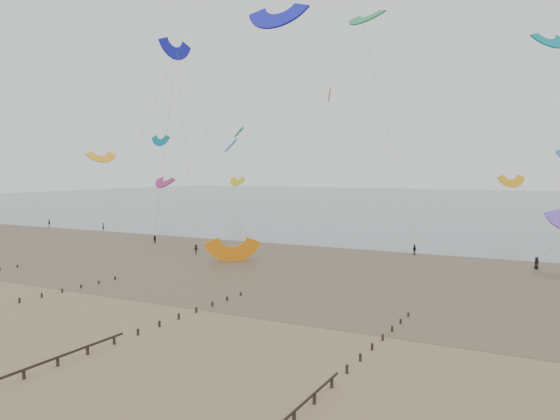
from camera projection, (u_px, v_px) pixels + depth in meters
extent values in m
plane|color=brown|center=(133.00, 318.00, 49.42)|extent=(500.00, 500.00, 0.00)
plane|color=#475654|center=(472.00, 202.00, 226.07)|extent=(500.00, 500.00, 0.00)
plane|color=#473A28|center=(300.00, 261.00, 80.33)|extent=(500.00, 500.00, 0.00)
ellipsoid|color=slate|center=(146.00, 265.00, 77.18)|extent=(23.60, 14.36, 0.01)
ellipsoid|color=slate|center=(385.00, 264.00, 77.42)|extent=(33.64, 18.32, 0.01)
ellipsoid|color=slate|center=(121.00, 241.00, 103.27)|extent=(26.95, 14.22, 0.01)
cube|color=black|center=(0.00, 269.00, 72.49)|extent=(0.16, 0.16, 0.48)
cube|color=black|center=(17.00, 266.00, 74.82)|extent=(0.16, 0.16, 0.45)
cube|color=black|center=(19.00, 301.00, 54.86)|extent=(0.16, 0.16, 0.59)
cube|color=black|center=(42.00, 296.00, 57.18)|extent=(0.16, 0.16, 0.57)
cube|color=black|center=(62.00, 291.00, 59.51)|extent=(0.16, 0.16, 0.54)
cube|color=black|center=(81.00, 286.00, 61.83)|extent=(0.16, 0.16, 0.51)
cube|color=black|center=(99.00, 282.00, 64.16)|extent=(0.16, 0.16, 0.48)
cube|color=black|center=(115.00, 278.00, 66.49)|extent=(0.16, 0.16, 0.45)
cube|color=black|center=(24.00, 374.00, 34.90)|extent=(0.16, 0.16, 0.74)
cube|color=black|center=(58.00, 362.00, 37.22)|extent=(0.16, 0.16, 0.71)
cube|color=black|center=(88.00, 351.00, 39.55)|extent=(0.16, 0.16, 0.68)
cube|color=black|center=(114.00, 341.00, 41.87)|extent=(0.16, 0.16, 0.65)
cube|color=black|center=(138.00, 332.00, 44.20)|extent=(0.16, 0.16, 0.62)
cube|color=black|center=(159.00, 324.00, 46.52)|extent=(0.16, 0.16, 0.59)
cube|color=black|center=(179.00, 317.00, 48.85)|extent=(0.16, 0.16, 0.57)
cube|color=black|center=(196.00, 310.00, 51.17)|extent=(0.16, 0.16, 0.54)
cube|color=black|center=(212.00, 304.00, 53.50)|extent=(0.16, 0.16, 0.51)
cube|color=black|center=(227.00, 299.00, 55.83)|extent=(0.16, 0.16, 0.48)
cube|color=black|center=(241.00, 294.00, 58.15)|extent=(0.16, 0.16, 0.45)
cube|color=black|center=(294.00, 417.00, 28.89)|extent=(0.16, 0.16, 0.71)
cube|color=black|center=(314.00, 399.00, 31.21)|extent=(0.16, 0.16, 0.68)
cube|color=black|center=(332.00, 383.00, 33.54)|extent=(0.16, 0.16, 0.65)
cube|color=black|center=(347.00, 370.00, 35.86)|extent=(0.16, 0.16, 0.62)
cube|color=black|center=(360.00, 358.00, 38.19)|extent=(0.16, 0.16, 0.59)
cube|color=black|center=(372.00, 347.00, 40.51)|extent=(0.16, 0.16, 0.57)
cube|color=black|center=(383.00, 338.00, 42.84)|extent=(0.16, 0.16, 0.54)
cube|color=black|center=(392.00, 329.00, 45.17)|extent=(0.16, 0.16, 0.51)
cube|color=black|center=(401.00, 322.00, 47.49)|extent=(0.16, 0.16, 0.48)
cube|color=black|center=(408.00, 315.00, 49.82)|extent=(0.16, 0.16, 0.45)
imported|color=black|center=(103.00, 227.00, 120.26)|extent=(0.73, 0.70, 1.68)
imported|color=black|center=(537.00, 263.00, 73.63)|extent=(0.95, 0.94, 1.65)
imported|color=black|center=(414.00, 250.00, 86.02)|extent=(0.66, 1.05, 1.66)
imported|color=black|center=(248.00, 243.00, 93.56)|extent=(0.99, 0.89, 1.67)
imported|color=black|center=(196.00, 249.00, 87.03)|extent=(0.97, 1.12, 1.51)
imported|color=black|center=(49.00, 222.00, 131.42)|extent=(0.66, 0.54, 1.55)
imported|color=black|center=(155.00, 239.00, 99.52)|extent=(0.83, 0.70, 1.50)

